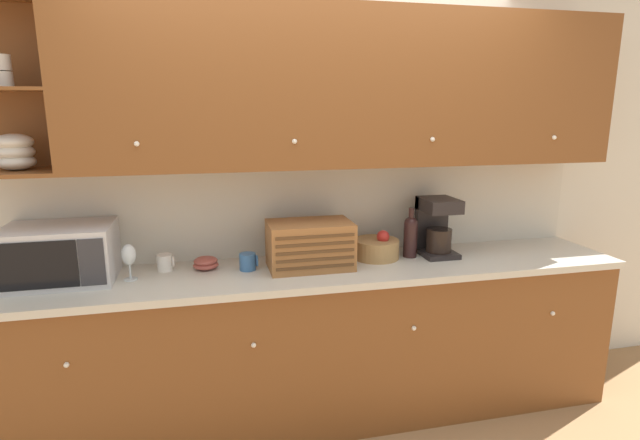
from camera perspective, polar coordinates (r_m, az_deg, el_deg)
ground_plane at (r=3.53m, az=-0.81°, el=-18.58°), size 24.00×24.00×0.00m
wall_back at (r=3.10m, az=-1.00°, el=2.75°), size 5.92×0.06×2.60m
counter_unit at (r=3.05m, az=0.39°, el=-13.78°), size 3.54×0.62×0.94m
backsplash_panel at (r=3.08m, az=-0.85°, el=1.31°), size 3.52×0.01×0.57m
upper_cabinets at (r=2.88m, az=3.32°, el=14.69°), size 3.52×0.40×0.85m
microwave at (r=2.93m, az=-27.60°, el=-3.45°), size 0.54×0.40×0.30m
wine_glass at (r=2.81m, az=-21.01°, el=-3.84°), size 0.07×0.07×0.20m
mug at (r=2.92m, az=-17.27°, el=-4.66°), size 0.10×0.08×0.09m
bowl_stack_on_counter at (r=2.90m, az=-12.92°, el=-4.81°), size 0.14×0.14×0.07m
mug_blue_second at (r=2.84m, az=-8.21°, el=-4.73°), size 0.10×0.09×0.10m
bread_box at (r=2.83m, az=-1.17°, el=-2.86°), size 0.47×0.30×0.27m
fruit_basket at (r=3.04m, az=6.47°, el=-3.22°), size 0.27×0.27×0.18m
wine_bottle at (r=3.08m, az=10.30°, el=-1.67°), size 0.08×0.08×0.30m
coffee_maker at (r=3.15m, az=13.14°, el=-0.64°), size 0.21×0.25×0.36m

